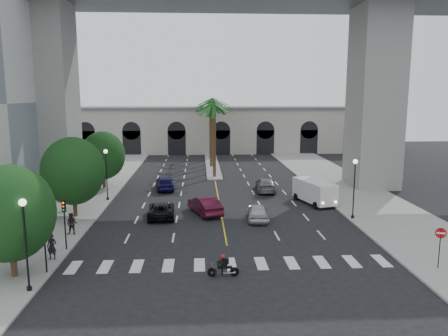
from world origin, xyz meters
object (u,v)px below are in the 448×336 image
lamp_post_right (354,184)px  traffic_signal_far (64,217)px  car_b (205,205)px  pedestrian_a (52,246)px  car_d (266,185)px  cargo_van (315,191)px  car_a (258,212)px  car_e (165,183)px  pedestrian_b (72,224)px  do_not_enter_sign (440,240)px  traffic_signal_near (44,235)px  lamp_post_left_near (25,237)px  lamp_post_left_far (106,170)px  car_c (161,210)px  motorcycle_rider (224,267)px

lamp_post_right → traffic_signal_far: lamp_post_right is taller
car_b → pedestrian_a: size_ratio=2.89×
car_d → cargo_van: 7.17m
car_a → car_b: (-4.58, 2.15, 0.10)m
car_e → pedestrian_b: bearing=62.7°
traffic_signal_far → do_not_enter_sign: 24.63m
traffic_signal_near → car_b: (9.80, 13.05, -1.69)m
car_e → cargo_van: cargo_van is taller
car_b → do_not_enter_sign: size_ratio=1.82×
lamp_post_left_near → do_not_enter_sign: bearing=4.3°
lamp_post_left_far → pedestrian_a: (-0.25, -16.34, -2.21)m
lamp_post_left_far → do_not_enter_sign: (24.28, -19.20, -1.23)m
traffic_signal_near → cargo_van: (20.81, 16.27, -1.23)m
lamp_post_left_far → pedestrian_b: bearing=-92.1°
traffic_signal_near → car_c: size_ratio=0.74×
traffic_signal_far → car_d: size_ratio=0.69×
lamp_post_left_near → traffic_signal_near: (0.10, 2.50, -0.71)m
lamp_post_left_near → car_b: 18.59m
pedestrian_b → car_b: bearing=33.4°
lamp_post_left_far → traffic_signal_far: 14.52m
motorcycle_rider → do_not_enter_sign: (13.39, 0.21, 1.37)m
motorcycle_rider → pedestrian_a: size_ratio=1.11×
traffic_signal_far → lamp_post_left_near: bearing=-90.9°
traffic_signal_far → pedestrian_a: traffic_signal_far is taller
car_b → pedestrian_a: bearing=26.8°
motorcycle_rider → lamp_post_right: bearing=43.9°
car_e → do_not_enter_sign: size_ratio=1.72×
car_d → pedestrian_a: pedestrian_a is taller
lamp_post_right → car_c: (-16.80, 1.75, -2.54)m
car_e → cargo_van: size_ratio=0.82×
car_c → pedestrian_a: 11.88m
do_not_enter_sign → lamp_post_right: bearing=115.5°
cargo_van → pedestrian_a: size_ratio=3.34×
lamp_post_right → do_not_enter_sign: lamp_post_right is taller
lamp_post_right → pedestrian_a: (-23.05, -8.34, -2.21)m
car_b → do_not_enter_sign: 19.93m
car_a → do_not_enter_sign: size_ratio=1.54×
motorcycle_rider → car_e: bearing=102.6°
motorcycle_rider → do_not_enter_sign: 13.46m
lamp_post_left_far → traffic_signal_far: (0.10, -14.50, -0.71)m
motorcycle_rider → pedestrian_b: pedestrian_b is taller
lamp_post_left_far → do_not_enter_sign: 30.97m
lamp_post_right → pedestrian_b: lamp_post_right is taller
lamp_post_right → motorcycle_rider: 16.70m
lamp_post_right → lamp_post_left_far: bearing=160.7°
pedestrian_b → do_not_enter_sign: bearing=-13.8°
car_a → cargo_van: bearing=-135.0°
traffic_signal_far → motorcycle_rider: traffic_signal_far is taller
traffic_signal_far → car_e: (5.39, 19.52, -1.71)m
lamp_post_left_near → car_e: size_ratio=1.13×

